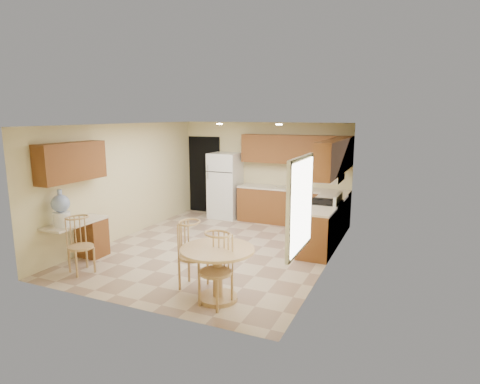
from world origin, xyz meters
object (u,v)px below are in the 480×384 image
at_px(refrigerator, 225,185).
at_px(chair_desk, 76,241).
at_px(water_crock, 61,210).
at_px(dining_table, 218,266).
at_px(chair_table_a, 190,250).
at_px(stove, 324,222).
at_px(chair_table_b, 212,265).

relative_size(refrigerator, chair_desk, 1.76).
bearing_deg(water_crock, chair_desk, -18.33).
distance_m(dining_table, water_crock, 3.12).
bearing_deg(dining_table, chair_table_a, 164.83).
xyz_separation_m(chair_table_a, chair_desk, (-2.07, -0.25, -0.05)).
xyz_separation_m(stove, chair_table_a, (-1.40, -3.07, 0.17)).
bearing_deg(chair_table_a, dining_table, 69.98).
bearing_deg(dining_table, refrigerator, 114.47).
relative_size(chair_table_a, chair_desk, 1.08).
xyz_separation_m(stove, water_crock, (-3.92, -3.17, 0.59)).
height_order(chair_table_b, chair_desk, chair_table_b).
relative_size(stove, chair_table_b, 1.04).
height_order(refrigerator, chair_desk, refrigerator).
bearing_deg(refrigerator, chair_desk, -97.52).
distance_m(chair_table_a, chair_desk, 2.09).
bearing_deg(stove, dining_table, -104.86).
xyz_separation_m(refrigerator, chair_table_b, (2.07, -4.70, -0.22)).
xyz_separation_m(chair_table_b, water_crock, (-3.12, 0.31, 0.42)).
relative_size(chair_desk, water_crock, 1.50).
relative_size(stove, chair_desk, 1.12).
bearing_deg(refrigerator, dining_table, -65.53).
distance_m(stove, chair_table_a, 3.38).
relative_size(dining_table, water_crock, 1.66).
xyz_separation_m(chair_table_b, chair_desk, (-2.67, 0.16, -0.05)).
relative_size(chair_table_a, chair_table_b, 1.01).
bearing_deg(refrigerator, chair_table_a, -71.08).
bearing_deg(chair_table_b, refrigerator, -53.13).
xyz_separation_m(stove, chair_desk, (-3.47, -3.32, 0.12)).
height_order(dining_table, water_crock, water_crock).
xyz_separation_m(dining_table, chair_desk, (-2.62, -0.10, 0.07)).
xyz_separation_m(dining_table, water_crock, (-3.07, 0.05, 0.54)).
bearing_deg(stove, water_crock, -141.04).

